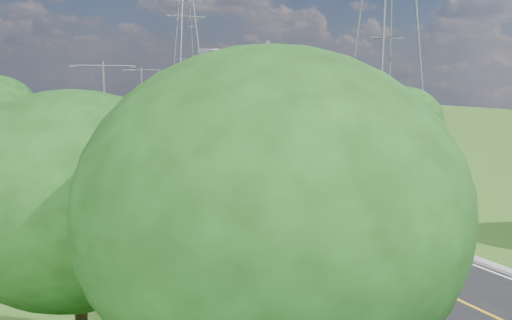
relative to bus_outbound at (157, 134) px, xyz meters
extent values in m
plane|color=#2B5217|center=(-2.73, 1.09, -1.68)|extent=(260.00, 260.00, 0.00)
cube|color=black|center=(-2.73, 7.09, -1.65)|extent=(8.00, 150.00, 0.06)
cube|color=gray|center=(-6.98, 7.09, -1.57)|extent=(0.50, 150.00, 0.22)
cube|color=gray|center=(1.52, 7.09, -1.57)|extent=(0.50, 150.00, 0.22)
cylinder|color=slate|center=(2.47, -20.91, -0.48)|extent=(0.08, 0.08, 2.40)
cube|color=white|center=(2.47, -20.94, 0.32)|extent=(0.55, 0.04, 0.70)
cube|color=gray|center=(-12.73, 81.09, -0.68)|extent=(1.20, 3.00, 2.00)
cube|color=gray|center=(7.27, 81.09, -0.68)|extent=(1.20, 3.00, 2.00)
cube|color=gray|center=(-2.73, 81.09, 0.92)|extent=(30.00, 3.00, 1.20)
cylinder|color=slate|center=(-8.73, -46.91, 3.32)|extent=(0.22, 0.22, 10.00)
cylinder|color=slate|center=(-10.13, -46.91, 7.92)|extent=(2.80, 0.12, 0.12)
cylinder|color=slate|center=(-7.33, -46.91, 7.92)|extent=(2.80, 0.12, 0.12)
cube|color=slate|center=(-11.43, -46.91, 7.87)|extent=(0.50, 0.25, 0.18)
cube|color=slate|center=(-6.03, -46.91, 7.87)|extent=(0.50, 0.25, 0.18)
cylinder|color=slate|center=(-8.73, -13.91, 3.32)|extent=(0.22, 0.22, 10.00)
cylinder|color=slate|center=(-10.13, -13.91, 7.92)|extent=(2.80, 0.12, 0.12)
cylinder|color=slate|center=(-7.33, -13.91, 7.92)|extent=(2.80, 0.12, 0.12)
cube|color=slate|center=(-11.43, -13.91, 7.87)|extent=(0.50, 0.25, 0.18)
cube|color=slate|center=(-6.03, -13.91, 7.87)|extent=(0.50, 0.25, 0.18)
cylinder|color=slate|center=(3.27, 19.09, 3.32)|extent=(0.22, 0.22, 10.00)
cylinder|color=slate|center=(1.87, 19.09, 7.92)|extent=(2.80, 0.12, 0.12)
cylinder|color=slate|center=(4.67, 19.09, 7.92)|extent=(2.80, 0.12, 0.12)
cube|color=slate|center=(0.57, 19.09, 7.87)|extent=(0.50, 0.25, 0.18)
cube|color=slate|center=(5.97, 19.09, 7.87)|extent=(0.50, 0.25, 0.18)
cube|color=slate|center=(23.27, 56.09, 20.16)|extent=(9.00, 0.25, 0.25)
cube|color=slate|center=(23.27, 56.09, 23.52)|extent=(7.00, 0.25, 0.25)
ellipsoid|color=#17370F|center=(-16.73, -50.91, 3.59)|extent=(7.14, 7.14, 6.07)
ellipsoid|color=#17370F|center=(-13.73, -56.91, 4.21)|extent=(7.98, 7.98, 6.78)
cylinder|color=black|center=(13.27, -28.91, -0.24)|extent=(0.36, 0.36, 2.88)
ellipsoid|color=#17370F|center=(13.27, -28.91, 3.28)|extent=(6.72, 6.72, 5.71)
cylinder|color=black|center=(12.27, -6.91, -0.42)|extent=(0.36, 0.36, 2.52)
ellipsoid|color=#17370F|center=(12.27, -6.91, 2.66)|extent=(5.88, 5.88, 5.00)
cylinder|color=black|center=(14.27, 17.09, -0.15)|extent=(0.36, 0.36, 3.06)
ellipsoid|color=#17370F|center=(14.27, 17.09, 3.59)|extent=(7.14, 7.14, 6.07)
cylinder|color=black|center=(11.77, 41.09, -0.51)|extent=(0.36, 0.36, 2.34)
ellipsoid|color=#17370F|center=(11.77, 41.09, 2.35)|extent=(5.46, 5.46, 4.64)
cylinder|color=black|center=(15.27, 61.09, -0.33)|extent=(0.36, 0.36, 2.70)
ellipsoid|color=#17370F|center=(15.27, 61.09, 2.97)|extent=(6.30, 6.30, 5.36)
imported|color=silver|center=(0.00, 0.00, 0.00)|extent=(3.83, 11.81, 3.23)
imported|color=silver|center=(-5.93, -25.70, 0.01)|extent=(3.47, 11.82, 3.25)
camera|label=1|loc=(-18.94, -67.03, 6.96)|focal=40.00mm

